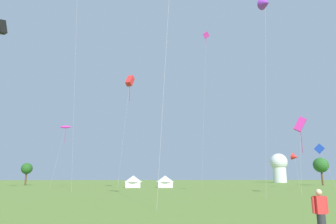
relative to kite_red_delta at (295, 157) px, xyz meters
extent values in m
cylinder|color=#B2B2B7|center=(-29.62, -39.49, 5.31)|extent=(1.32, 1.28, 23.01)
cone|color=red|center=(0.00, 0.00, 0.00)|extent=(2.03, 2.06, 1.68)
cylinder|color=#B2B2B7|center=(-0.14, -0.71, -3.10)|extent=(0.31, 1.43, 6.20)
cube|color=#E02DA3|center=(-11.24, -24.18, 2.58)|extent=(1.87, 1.52, 1.98)
cylinder|color=#9D2072|center=(-11.24, -24.18, 0.49)|extent=(0.06, 0.06, 3.18)
cylinder|color=#B2B2B7|center=(-11.92, -24.85, -1.81)|extent=(1.38, 1.37, 8.78)
cylinder|color=#B2B2B7|center=(-42.23, -16.00, 11.54)|extent=(1.80, 1.96, 35.46)
ellipsoid|color=#E02DA3|center=(-46.73, -2.31, 5.41)|extent=(2.12, 0.94, 0.72)
cylinder|color=#9D2072|center=(-46.73, -2.31, 3.67)|extent=(0.05, 0.05, 2.68)
cylinder|color=#B2B2B7|center=(-47.67, -2.70, -0.39)|extent=(1.90, 0.80, 11.61)
cube|color=red|center=(-34.35, -5.76, 13.95)|extent=(1.76, 2.26, 2.30)
cylinder|color=maroon|center=(-34.35, -5.76, 11.66)|extent=(0.07, 0.07, 3.42)
cylinder|color=#B2B2B7|center=(-35.13, -6.57, 3.87)|extent=(1.57, 1.63, 20.14)
cube|color=#E02DA3|center=(-18.43, -1.84, 26.00)|extent=(1.59, 0.64, 1.54)
cylinder|color=#9D2072|center=(-18.43, -1.84, 24.82)|extent=(0.05, 0.05, 1.51)
cylinder|color=#B2B2B7|center=(-19.37, -2.20, 9.90)|extent=(1.91, 0.74, 32.19)
cube|color=black|center=(-56.47, -11.21, 21.46)|extent=(1.94, 2.02, 2.50)
cube|color=blue|center=(-2.82, -13.87, 0.44)|extent=(1.06, 1.48, 1.76)
cylinder|color=#B2B2B7|center=(-2.23, -14.69, -2.88)|extent=(1.21, 1.66, 6.64)
cone|color=purple|center=(-17.15, -29.88, 16.10)|extent=(1.92, 2.05, 1.77)
cylinder|color=#B2B2B7|center=(-18.14, -30.45, 4.95)|extent=(2.00, 1.17, 22.30)
cube|color=red|center=(-24.99, -50.54, -5.00)|extent=(0.38, 0.25, 0.60)
sphere|color=beige|center=(-24.99, -50.54, -4.58)|extent=(0.22, 0.22, 0.22)
cylinder|color=red|center=(-25.23, -50.54, -5.00)|extent=(0.09, 0.09, 0.55)
cylinder|color=red|center=(-24.75, -50.54, -5.00)|extent=(0.09, 0.09, 0.55)
cube|color=white|center=(-33.56, 1.60, -5.65)|extent=(2.94, 2.94, 1.10)
cone|color=white|center=(-33.56, 1.60, -4.45)|extent=(3.67, 3.67, 1.28)
cube|color=white|center=(-27.10, 1.60, -5.65)|extent=(2.94, 2.94, 1.10)
cone|color=white|center=(-27.10, 1.60, -4.45)|extent=(3.67, 3.67, 1.28)
cylinder|color=white|center=(19.08, 50.36, -3.20)|extent=(4.80, 4.80, 6.00)
sphere|color=white|center=(19.08, 50.36, 1.40)|extent=(6.40, 6.40, 6.40)
cylinder|color=brown|center=(-61.98, 20.63, -4.57)|extent=(0.44, 0.44, 3.26)
sphere|color=#23561E|center=(-61.98, 20.63, -1.94)|extent=(2.84, 2.84, 2.84)
cylinder|color=brown|center=(13.49, 13.47, -4.31)|extent=(0.44, 0.44, 3.77)
sphere|color=#286023|center=(13.49, 13.47, -1.12)|extent=(3.74, 3.74, 3.74)
camera|label=1|loc=(-31.00, -60.90, -4.05)|focal=31.99mm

